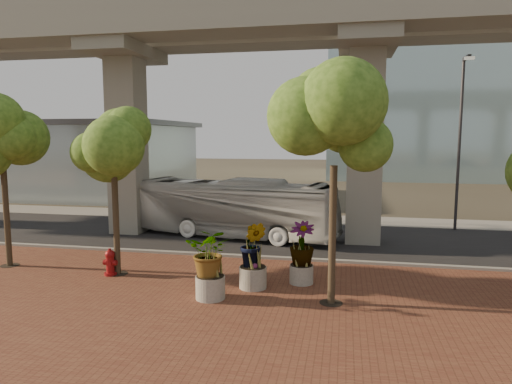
# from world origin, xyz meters

# --- Properties ---
(ground) EXTENTS (160.00, 160.00, 0.00)m
(ground) POSITION_xyz_m (0.00, 0.00, 0.00)
(ground) COLOR #3A352A
(ground) RESTS_ON ground
(brick_plaza) EXTENTS (70.00, 13.00, 0.06)m
(brick_plaza) POSITION_xyz_m (0.00, -8.00, 0.03)
(brick_plaza) COLOR brown
(brick_plaza) RESTS_ON ground
(asphalt_road) EXTENTS (90.00, 8.00, 0.04)m
(asphalt_road) POSITION_xyz_m (0.00, 2.00, 0.02)
(asphalt_road) COLOR black
(asphalt_road) RESTS_ON ground
(curb_strip) EXTENTS (70.00, 0.25, 0.16)m
(curb_strip) POSITION_xyz_m (0.00, -2.00, 0.08)
(curb_strip) COLOR gray
(curb_strip) RESTS_ON ground
(far_sidewalk) EXTENTS (90.00, 3.00, 0.06)m
(far_sidewalk) POSITION_xyz_m (0.00, 7.50, 0.03)
(far_sidewalk) COLOR gray
(far_sidewalk) RESTS_ON ground
(transit_viaduct) EXTENTS (72.00, 5.60, 12.40)m
(transit_viaduct) POSITION_xyz_m (0.00, 2.00, 7.29)
(transit_viaduct) COLOR gray
(transit_viaduct) RESTS_ON ground
(station_pavilion) EXTENTS (23.00, 13.00, 6.30)m
(station_pavilion) POSITION_xyz_m (-20.00, 16.00, 3.22)
(station_pavilion) COLOR #AFC1C8
(station_pavilion) RESTS_ON ground
(transit_bus) EXTENTS (10.75, 4.48, 2.92)m
(transit_bus) POSITION_xyz_m (-0.30, 1.88, 1.46)
(transit_bus) COLOR silver
(transit_bus) RESTS_ON ground
(fire_hydrant) EXTENTS (0.49, 0.44, 0.98)m
(fire_hydrant) POSITION_xyz_m (-3.15, -5.30, 0.53)
(fire_hydrant) COLOR maroon
(fire_hydrant) RESTS_ON ground
(planter_front) EXTENTS (2.03, 2.03, 2.24)m
(planter_front) POSITION_xyz_m (1.11, -6.91, 1.42)
(planter_front) COLOR #9D9A8E
(planter_front) RESTS_ON ground
(planter_right) EXTENTS (1.99, 1.99, 2.13)m
(planter_right) POSITION_xyz_m (3.74, -4.88, 1.35)
(planter_right) COLOR gray
(planter_right) RESTS_ON ground
(planter_left) EXTENTS (2.03, 2.03, 2.23)m
(planter_left) POSITION_xyz_m (2.21, -5.67, 1.42)
(planter_left) COLOR #9F9890
(planter_left) RESTS_ON ground
(street_tree_far_west) EXTENTS (3.43, 3.43, 6.54)m
(street_tree_far_west) POSITION_xyz_m (-7.62, -4.94, 5.01)
(street_tree_far_west) COLOR #473A28
(street_tree_far_west) RESTS_ON ground
(street_tree_near_west) EXTENTS (3.23, 3.23, 6.30)m
(street_tree_near_west) POSITION_xyz_m (-2.96, -5.11, 4.86)
(street_tree_near_west) COLOR #473A28
(street_tree_near_west) RESTS_ON ground
(street_tree_near_east) EXTENTS (3.77, 3.77, 6.99)m
(street_tree_near_east) POSITION_xyz_m (4.80, -6.59, 5.31)
(street_tree_near_east) COLOR #473A28
(street_tree_near_east) RESTS_ON ground
(streetlamp_west) EXTENTS (0.42, 1.22, 8.40)m
(streetlamp_west) POSITION_xyz_m (-8.53, 6.24, 4.90)
(streetlamp_west) COLOR #333237
(streetlamp_west) RESTS_ON ground
(streetlamp_east) EXTENTS (0.45, 1.31, 9.05)m
(streetlamp_east) POSITION_xyz_m (11.04, 5.68, 5.28)
(streetlamp_east) COLOR #2F2F34
(streetlamp_east) RESTS_ON ground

